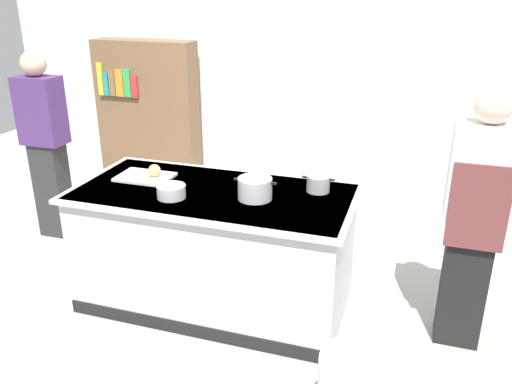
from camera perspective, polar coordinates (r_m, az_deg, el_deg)
ground_plane at (r=4.12m, az=-4.26°, el=-11.64°), size 10.00×10.00×0.00m
back_wall at (r=5.48m, az=3.77°, el=13.80°), size 6.40×0.12×3.00m
counter_island at (r=3.88m, az=-4.46°, el=-5.91°), size 1.98×0.98×0.90m
cutting_board at (r=4.01m, az=-11.89°, el=1.60°), size 0.40×0.28×0.02m
onion at (r=3.96m, az=-10.91°, el=2.29°), size 0.09×0.09×0.09m
stock_pot at (r=3.54m, az=-0.11°, el=0.39°), size 0.30×0.23×0.15m
sauce_pan at (r=3.69m, az=6.73°, el=0.90°), size 0.23×0.16×0.11m
mixing_bowl at (r=3.61m, az=-9.13°, el=0.06°), size 0.20×0.20×0.09m
person_chef at (r=3.53m, az=22.55°, el=-2.46°), size 0.38×0.25×1.72m
person_guest at (r=5.14m, az=-21.76°, el=5.02°), size 0.38×0.24×1.72m
bookshelf at (r=5.89m, az=-11.52°, el=7.55°), size 1.10×0.31×1.70m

